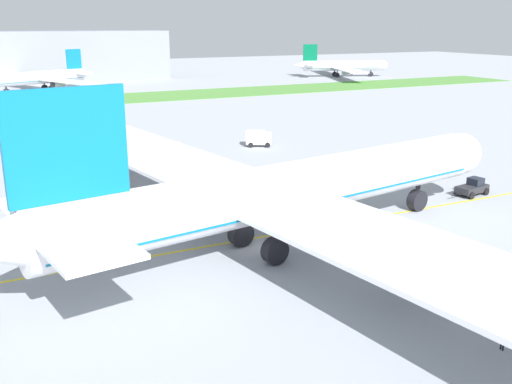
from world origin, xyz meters
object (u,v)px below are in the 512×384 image
(ground_crew_wingwalker_port, at_px, (503,337))
(parked_airliner_far_right, at_px, (42,78))
(pushback_tug, at_px, (473,187))
(parked_airliner_far_outer, at_px, (341,66))
(airliner_foreground, at_px, (283,191))
(service_truck_baggage_loader, at_px, (258,138))

(ground_crew_wingwalker_port, relative_size, parked_airliner_far_right, 0.03)
(pushback_tug, relative_size, parked_airliner_far_outer, 0.11)
(airliner_foreground, bearing_deg, service_truck_baggage_loader, 66.38)
(ground_crew_wingwalker_port, bearing_deg, airliner_foreground, 100.74)
(airliner_foreground, relative_size, pushback_tug, 15.07)
(airliner_foreground, distance_m, parked_airliner_far_right, 150.26)
(parked_airliner_far_right, xyz_separation_m, parked_airliner_far_outer, (113.90, 1.86, 0.03))
(parked_airliner_far_outer, bearing_deg, ground_crew_wingwalker_port, -121.09)
(pushback_tug, xyz_separation_m, parked_airliner_far_right, (-34.36, 145.08, 3.32))
(airliner_foreground, xyz_separation_m, parked_airliner_far_right, (-4.31, 150.19, -1.33))
(airliner_foreground, height_order, pushback_tug, airliner_foreground)
(parked_airliner_far_right, bearing_deg, pushback_tug, -76.68)
(airliner_foreground, relative_size, ground_crew_wingwalker_port, 58.81)
(service_truck_baggage_loader, height_order, parked_airliner_far_outer, parked_airliner_far_outer)
(pushback_tug, height_order, parked_airliner_far_right, parked_airliner_far_right)
(airliner_foreground, height_order, parked_airliner_far_outer, airliner_foreground)
(parked_airliner_far_outer, bearing_deg, airliner_foreground, -125.78)
(pushback_tug, relative_size, parked_airliner_far_right, 0.11)
(ground_crew_wingwalker_port, distance_m, parked_airliner_far_outer, 203.95)
(ground_crew_wingwalker_port, relative_size, parked_airliner_far_outer, 0.03)
(service_truck_baggage_loader, xyz_separation_m, parked_airliner_far_right, (-23.55, 106.18, 2.81))
(parked_airliner_far_right, bearing_deg, ground_crew_wingwalker_port, -87.15)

